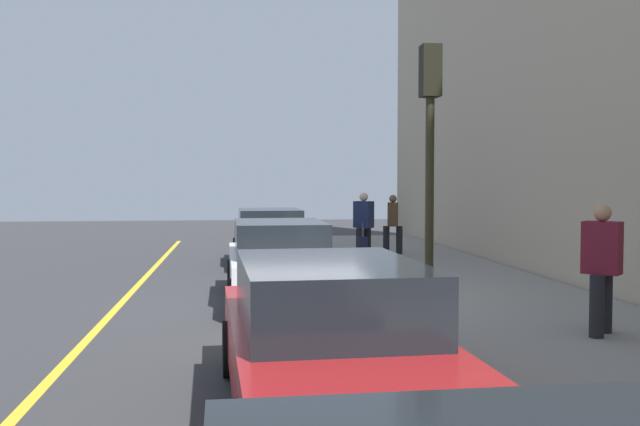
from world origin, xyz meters
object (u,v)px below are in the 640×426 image
Objects in this scene: pedestrian_navy_coat at (364,224)px; pedestrian_brown_coat at (393,222)px; parked_car_white at (279,261)px; traffic_light_pole at (430,138)px; parked_car_charcoal at (269,237)px; pedestrian_burgundy_coat at (602,266)px; rolling_suitcase at (362,248)px; parked_car_red at (326,338)px.

pedestrian_navy_coat is 1.05× the size of pedestrian_brown_coat.
parked_car_white is 7.71m from pedestrian_brown_coat.
traffic_light_pole is at bearing 169.69° from pedestrian_brown_coat.
parked_car_charcoal is 3.78m from pedestrian_brown_coat.
pedestrian_navy_coat is at bearing 137.47° from pedestrian_brown_coat.
pedestrian_navy_coat reaches higher than pedestrian_brown_coat.
pedestrian_brown_coat is at bearing -73.74° from parked_car_charcoal.
traffic_light_pole is at bearing -169.56° from parked_car_charcoal.
parked_car_white is 5.80m from pedestrian_burgundy_coat.
rolling_suitcase is at bearing 143.02° from pedestrian_brown_coat.
rolling_suitcase is at bearing -26.14° from parked_car_white.
pedestrian_navy_coat is at bearing -25.40° from parked_car_white.
parked_car_charcoal is (12.10, -0.06, -0.00)m from parked_car_red.
parked_car_red is 2.67× the size of pedestrian_burgundy_coat.
traffic_light_pole reaches higher than pedestrian_brown_coat.
traffic_light_pole reaches higher than parked_car_red.
pedestrian_burgundy_coat reaches higher than parked_car_charcoal.
traffic_light_pole is (-10.41, 1.89, 1.78)m from pedestrian_brown_coat.
pedestrian_navy_coat reaches higher than pedestrian_burgundy_coat.
rolling_suitcase is at bearing -102.00° from parked_car_charcoal.
parked_car_red is 1.21× the size of traffic_light_pole.
pedestrian_brown_coat is at bearing 2.20° from pedestrian_burgundy_coat.
pedestrian_burgundy_coat reaches higher than parked_car_white.
traffic_light_pole reaches higher than parked_car_white.
parked_car_white is 1.08× the size of parked_car_charcoal.
pedestrian_brown_coat is at bearing -10.31° from traffic_light_pole.
traffic_light_pole is (-3.67, -1.83, 2.08)m from parked_car_white.
parked_car_white is 4.62× the size of rolling_suitcase.
parked_car_red is at bearing 179.74° from parked_car_charcoal.
pedestrian_navy_coat is (9.61, 1.49, 0.00)m from pedestrian_burgundy_coat.
parked_car_charcoal is at bearing 106.26° from pedestrian_brown_coat.
pedestrian_brown_coat is (10.79, 0.41, -0.04)m from pedestrian_burgundy_coat.
pedestrian_brown_coat is 2.06m from rolling_suitcase.
pedestrian_burgundy_coat is (-9.73, -4.03, 0.35)m from parked_car_charcoal.
parked_car_red is 12.10m from parked_car_charcoal.
pedestrian_brown_coat is (1.06, -3.62, 0.30)m from parked_car_charcoal.
parked_car_white is at bearing 26.51° from traffic_light_pole.
parked_car_charcoal is 9.74m from traffic_light_pole.
rolling_suitcase is at bearing -4.59° from traffic_light_pole.
parked_car_charcoal is 2.49× the size of pedestrian_brown_coat.
parked_car_white is at bearing 151.10° from pedestrian_brown_coat.
pedestrian_brown_coat reaches higher than parked_car_white.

